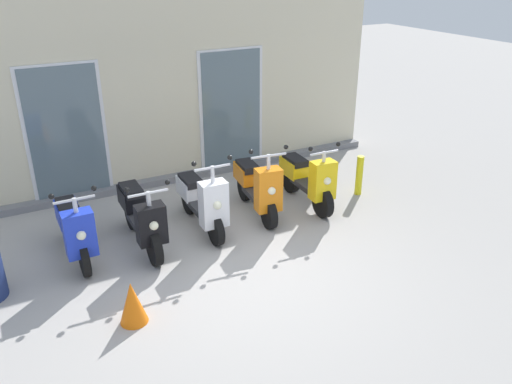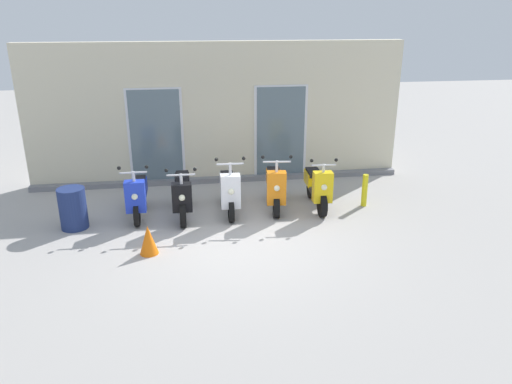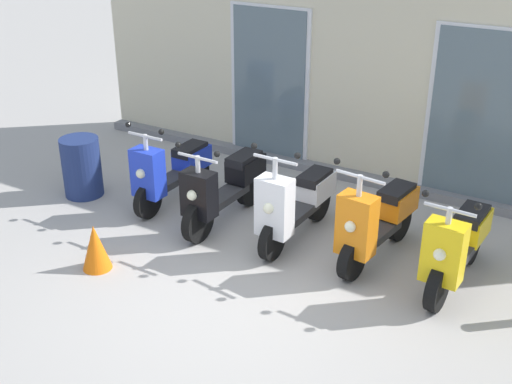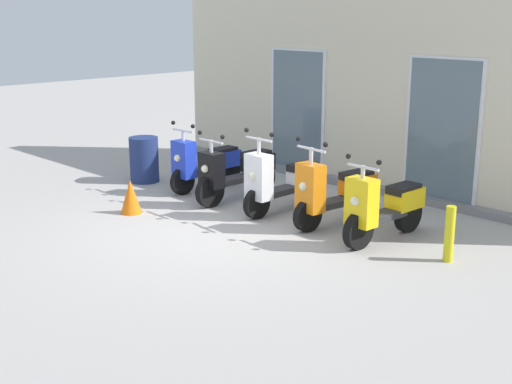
# 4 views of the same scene
# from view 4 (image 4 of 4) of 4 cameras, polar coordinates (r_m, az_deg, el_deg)

# --- Properties ---
(ground_plane) EXTENTS (40.00, 40.00, 0.00)m
(ground_plane) POSITION_cam_4_polar(r_m,az_deg,el_deg) (9.52, -3.37, -3.23)
(ground_plane) COLOR #A8A39E
(storefront_facade) EXTENTS (8.89, 0.50, 3.29)m
(storefront_facade) POSITION_cam_4_polar(r_m,az_deg,el_deg) (11.73, 9.52, 8.03)
(storefront_facade) COLOR beige
(storefront_facade) RESTS_ON ground_plane
(scooter_blue) EXTENTS (0.57, 1.51, 1.21)m
(scooter_blue) POSITION_cam_4_polar(r_m,az_deg,el_deg) (11.59, -4.29, 2.45)
(scooter_blue) COLOR black
(scooter_blue) RESTS_ON ground_plane
(scooter_black) EXTENTS (0.60, 1.64, 1.17)m
(scooter_black) POSITION_cam_4_polar(r_m,az_deg,el_deg) (10.88, -1.65, 1.67)
(scooter_black) COLOR black
(scooter_black) RESTS_ON ground_plane
(scooter_white) EXTENTS (0.59, 1.58, 1.31)m
(scooter_white) POSITION_cam_4_polar(r_m,az_deg,el_deg) (10.26, 2.16, 0.91)
(scooter_white) COLOR black
(scooter_white) RESTS_ON ground_plane
(scooter_orange) EXTENTS (0.61, 1.52, 1.29)m
(scooter_orange) POSITION_cam_4_polar(r_m,az_deg,el_deg) (9.69, 6.55, -0.02)
(scooter_orange) COLOR black
(scooter_orange) RESTS_ON ground_plane
(scooter_yellow) EXTENTS (0.56, 1.55, 1.21)m
(scooter_yellow) POSITION_cam_4_polar(r_m,az_deg,el_deg) (9.12, 10.63, -1.24)
(scooter_yellow) COLOR black
(scooter_yellow) RESTS_ON ground_plane
(trash_bin) EXTENTS (0.51, 0.51, 0.80)m
(trash_bin) POSITION_cam_4_polar(r_m,az_deg,el_deg) (12.27, -9.34, 2.70)
(trash_bin) COLOR navy
(trash_bin) RESTS_ON ground_plane
(traffic_cone) EXTENTS (0.32, 0.32, 0.52)m
(traffic_cone) POSITION_cam_4_polar(r_m,az_deg,el_deg) (10.41, -10.44, -0.37)
(traffic_cone) COLOR orange
(traffic_cone) RESTS_ON ground_plane
(curb_bollard) EXTENTS (0.12, 0.12, 0.70)m
(curb_bollard) POSITION_cam_4_polar(r_m,az_deg,el_deg) (8.58, 15.88, -3.40)
(curb_bollard) COLOR yellow
(curb_bollard) RESTS_ON ground_plane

